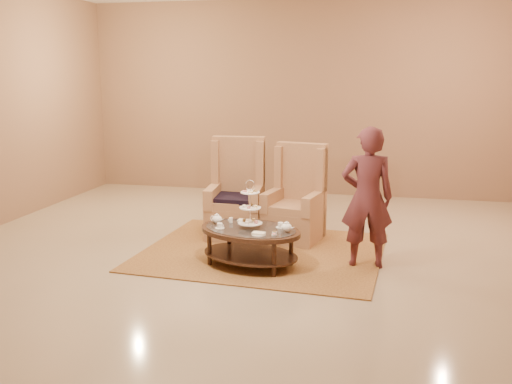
% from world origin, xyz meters
% --- Properties ---
extents(ground, '(8.00, 8.00, 0.00)m').
position_xyz_m(ground, '(0.00, 0.00, 0.00)').
color(ground, tan).
rests_on(ground, ground).
extents(ceiling, '(8.00, 8.00, 0.02)m').
position_xyz_m(ceiling, '(0.00, 0.00, 0.00)').
color(ceiling, silver).
rests_on(ceiling, ground).
extents(wall_back, '(8.00, 0.04, 3.50)m').
position_xyz_m(wall_back, '(0.00, 4.00, 1.75)').
color(wall_back, '#90694E').
rests_on(wall_back, ground).
extents(rug, '(3.06, 2.61, 0.02)m').
position_xyz_m(rug, '(0.05, 0.31, 0.01)').
color(rug, '#A77B3B').
rests_on(rug, ground).
extents(tea_table, '(1.41, 1.15, 1.02)m').
position_xyz_m(tea_table, '(0.01, -0.22, 0.37)').
color(tea_table, black).
rests_on(tea_table, ground).
extents(armchair_left, '(0.79, 0.81, 1.35)m').
position_xyz_m(armchair_left, '(-0.47, 1.00, 0.46)').
color(armchair_left, '#B07D53').
rests_on(armchair_left, ground).
extents(armchair_right, '(0.82, 0.84, 1.29)m').
position_xyz_m(armchair_right, '(0.36, 0.99, 0.43)').
color(armchair_right, '#B07D53').
rests_on(armchair_right, ground).
extents(person, '(0.65, 0.47, 1.63)m').
position_xyz_m(person, '(1.32, 0.07, 0.82)').
color(person, '#512227').
rests_on(person, ground).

